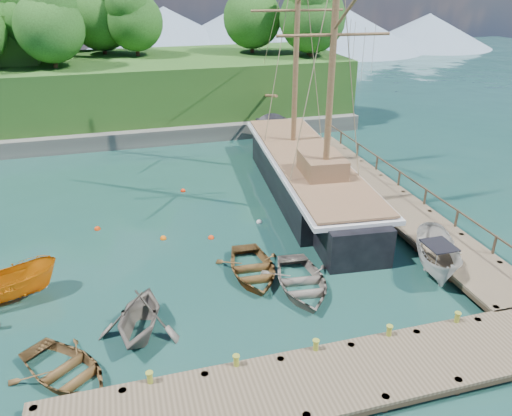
# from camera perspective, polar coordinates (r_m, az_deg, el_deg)

# --- Properties ---
(ground) EXTENTS (160.00, 160.00, 0.00)m
(ground) POSITION_cam_1_polar(r_m,az_deg,el_deg) (22.92, -2.81, -9.76)
(ground) COLOR #153C32
(ground) RESTS_ON ground
(dock_near) EXTENTS (20.00, 3.20, 1.10)m
(dock_near) POSITION_cam_1_polar(r_m,az_deg,el_deg) (18.39, 8.50, -18.89)
(dock_near) COLOR brown
(dock_near) RESTS_ON ground
(dock_east) EXTENTS (3.20, 24.00, 1.10)m
(dock_east) POSITION_cam_1_polar(r_m,az_deg,el_deg) (32.29, 14.49, 1.31)
(dock_east) COLOR brown
(dock_east) RESTS_ON ground
(bollard_0) EXTENTS (0.26, 0.26, 0.45)m
(bollard_0) POSITION_cam_1_polar(r_m,az_deg,el_deg) (18.67, -11.80, -20.24)
(bollard_0) COLOR olive
(bollard_0) RESTS_ON ground
(bollard_1) EXTENTS (0.26, 0.26, 0.45)m
(bollard_1) POSITION_cam_1_polar(r_m,az_deg,el_deg) (18.91, -2.23, -18.86)
(bollard_1) COLOR olive
(bollard_1) RESTS_ON ground
(bollard_2) EXTENTS (0.26, 0.26, 0.45)m
(bollard_2) POSITION_cam_1_polar(r_m,az_deg,el_deg) (19.61, 6.72, -17.10)
(bollard_2) COLOR olive
(bollard_2) RESTS_ON ground
(bollard_3) EXTENTS (0.26, 0.26, 0.45)m
(bollard_3) POSITION_cam_1_polar(r_m,az_deg,el_deg) (20.72, 14.72, -15.16)
(bollard_3) COLOR olive
(bollard_3) RESTS_ON ground
(bollard_4) EXTENTS (0.26, 0.26, 0.45)m
(bollard_4) POSITION_cam_1_polar(r_m,az_deg,el_deg) (22.18, 21.66, -13.21)
(bollard_4) COLOR olive
(bollard_4) RESTS_ON ground
(rowboat_0) EXTENTS (4.88, 5.05, 0.85)m
(rowboat_0) POSITION_cam_1_polar(r_m,az_deg,el_deg) (20.12, -20.79, -17.62)
(rowboat_0) COLOR brown
(rowboat_0) RESTS_ON ground
(rowboat_1) EXTENTS (4.23, 4.58, 2.00)m
(rowboat_1) POSITION_cam_1_polar(r_m,az_deg,el_deg) (21.24, -13.00, -13.78)
(rowboat_1) COLOR #6B6359
(rowboat_1) RESTS_ON ground
(rowboat_2) EXTENTS (3.39, 4.59, 0.92)m
(rowboat_2) POSITION_cam_1_polar(r_m,az_deg,el_deg) (24.17, -0.41, -7.66)
(rowboat_2) COLOR brown
(rowboat_2) RESTS_ON ground
(rowboat_3) EXTENTS (3.75, 4.92, 0.96)m
(rowboat_3) POSITION_cam_1_polar(r_m,az_deg,el_deg) (23.30, 5.18, -9.18)
(rowboat_3) COLOR #6C635A
(rowboat_3) RESTS_ON ground
(motorboat_orange) EXTENTS (4.77, 2.69, 1.74)m
(motorboat_orange) POSITION_cam_1_polar(r_m,az_deg,el_deg) (25.02, -26.45, -9.44)
(motorboat_orange) COLOR #C86809
(motorboat_orange) RESTS_ON ground
(cabin_boat_white) EXTENTS (3.63, 5.14, 1.86)m
(cabin_boat_white) POSITION_cam_1_polar(r_m,az_deg,el_deg) (26.01, 19.77, -6.74)
(cabin_boat_white) COLOR #BABAB4
(cabin_boat_white) RESTS_ON ground
(schooner) EXTENTS (6.24, 25.98, 18.75)m
(schooner) POSITION_cam_1_polar(r_m,az_deg,el_deg) (32.71, 5.81, 3.49)
(schooner) COLOR black
(schooner) RESTS_ON ground
(mooring_buoy_0) EXTENTS (0.34, 0.34, 0.34)m
(mooring_buoy_0) POSITION_cam_1_polar(r_m,az_deg,el_deg) (25.34, -23.08, -8.27)
(mooring_buoy_0) COLOR silver
(mooring_buoy_0) RESTS_ON ground
(mooring_buoy_1) EXTENTS (0.34, 0.34, 0.34)m
(mooring_buoy_1) POSITION_cam_1_polar(r_m,az_deg,el_deg) (27.70, -10.55, -3.49)
(mooring_buoy_1) COLOR #EC6108
(mooring_buoy_1) RESTS_ON ground
(mooring_buoy_2) EXTENTS (0.33, 0.33, 0.33)m
(mooring_buoy_2) POSITION_cam_1_polar(r_m,az_deg,el_deg) (27.40, -5.16, -3.47)
(mooring_buoy_2) COLOR #EC390E
(mooring_buoy_2) RESTS_ON ground
(mooring_buoy_3) EXTENTS (0.33, 0.33, 0.33)m
(mooring_buoy_3) POSITION_cam_1_polar(r_m,az_deg,el_deg) (28.95, 0.36, -1.68)
(mooring_buoy_3) COLOR silver
(mooring_buoy_3) RESTS_ON ground
(mooring_buoy_4) EXTENTS (0.35, 0.35, 0.35)m
(mooring_buoy_4) POSITION_cam_1_polar(r_m,az_deg,el_deg) (29.59, -17.66, -2.35)
(mooring_buoy_4) COLOR red
(mooring_buoy_4) RESTS_ON ground
(mooring_buoy_5) EXTENTS (0.32, 0.32, 0.32)m
(mooring_buoy_5) POSITION_cam_1_polar(r_m,az_deg,el_deg) (33.42, -8.33, 1.90)
(mooring_buoy_5) COLOR red
(mooring_buoy_5) RESTS_ON ground
(headland) EXTENTS (51.00, 19.31, 12.90)m
(headland) POSITION_cam_1_polar(r_m,az_deg,el_deg) (51.04, -26.36, 14.30)
(headland) COLOR #474744
(headland) RESTS_ON ground
(distant_ridge) EXTENTS (117.00, 40.00, 10.00)m
(distant_ridge) POSITION_cam_1_polar(r_m,az_deg,el_deg) (89.13, -10.85, 19.33)
(distant_ridge) COLOR #728CA5
(distant_ridge) RESTS_ON ground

